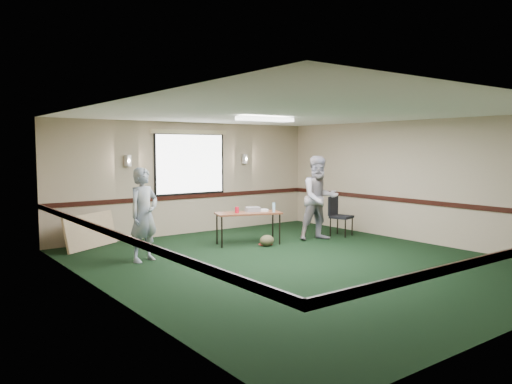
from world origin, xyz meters
TOP-DOWN VIEW (x-y plane):
  - ground at (0.00, 0.00)m, footprint 8.00×8.00m
  - room_shell at (0.00, 2.12)m, footprint 8.00×8.02m
  - folding_table at (0.28, 1.96)m, footprint 1.50×0.98m
  - projector at (0.43, 2.00)m, footprint 0.37×0.34m
  - game_console at (0.67, 1.92)m, footprint 0.23×0.21m
  - red_cup at (0.03, 2.02)m, footprint 0.09×0.09m
  - water_bottle at (0.76, 1.67)m, footprint 0.06×0.06m
  - duffel_bag at (0.48, 1.56)m, footprint 0.41×0.36m
  - cable_coil at (0.56, 1.71)m, footprint 0.37×0.37m
  - folded_table at (-2.59, 3.60)m, footprint 1.32×0.88m
  - conference_chair at (2.65, 1.58)m, footprint 0.58×0.59m
  - person_left at (-2.20, 1.79)m, footprint 0.73×0.59m
  - person_right at (1.89, 1.44)m, footprint 1.08×0.94m

SIDE VIEW (x-z plane):
  - ground at x=0.00m, z-range 0.00..0.00m
  - cable_coil at x=0.56m, z-range 0.00..0.01m
  - duffel_bag at x=0.48m, z-range 0.00..0.24m
  - folded_table at x=-2.59m, z-range 0.00..0.72m
  - conference_chair at x=2.65m, z-range 0.08..1.01m
  - folding_table at x=0.28m, z-range 0.30..1.00m
  - game_console at x=0.67m, z-range 0.70..0.75m
  - projector at x=0.43m, z-range 0.70..0.80m
  - red_cup at x=0.03m, z-range 0.70..0.83m
  - water_bottle at x=0.76m, z-range 0.70..0.90m
  - person_left at x=-2.20m, z-range 0.00..1.73m
  - person_right at x=1.89m, z-range 0.00..1.91m
  - room_shell at x=0.00m, z-range -2.42..5.58m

